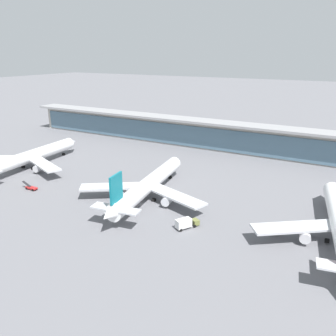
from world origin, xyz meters
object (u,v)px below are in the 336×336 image
at_px(service_truck_under_wing_red, 31,188).
at_px(service_truck_near_nose_olive, 270,229).
at_px(airliner_centre_stand, 148,185).
at_px(service_truck_by_tail_olive, 186,223).
at_px(airliner_left_stand, 29,157).

bearing_deg(service_truck_under_wing_red, service_truck_near_nose_olive, 7.49).
height_order(airliner_centre_stand, service_truck_by_tail_olive, airliner_centre_stand).
xyz_separation_m(service_truck_near_nose_olive, service_truck_under_wing_red, (-86.24, -11.34, 0.00)).
xyz_separation_m(airliner_left_stand, service_truck_by_tail_olive, (85.38, -16.47, -3.40)).
distance_m(airliner_left_stand, service_truck_by_tail_olive, 87.02).
bearing_deg(airliner_left_stand, service_truck_near_nose_olive, -3.41).
bearing_deg(service_truck_by_tail_olive, service_truck_near_nose_olive, 24.53).
bearing_deg(service_truck_under_wing_red, service_truck_by_tail_olive, 1.13).
relative_size(service_truck_near_nose_olive, service_truck_by_tail_olive, 0.86).
bearing_deg(airliner_centre_stand, airliner_left_stand, 176.90).
bearing_deg(service_truck_near_nose_olive, service_truck_under_wing_red, -172.51).
bearing_deg(airliner_centre_stand, service_truck_near_nose_olive, -3.88).
bearing_deg(service_truck_by_tail_olive, service_truck_under_wing_red, -178.87).
xyz_separation_m(airliner_left_stand, service_truck_near_nose_olive, (107.44, -6.41, -4.28)).
bearing_deg(airliner_left_stand, service_truck_under_wing_red, -39.93).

